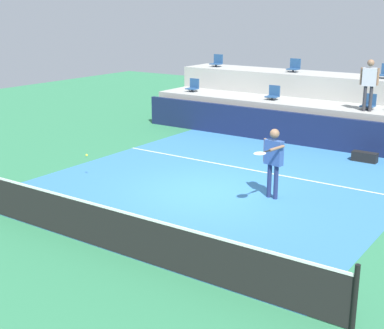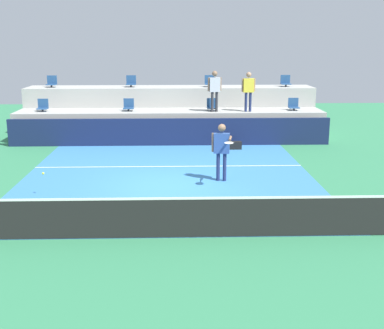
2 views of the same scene
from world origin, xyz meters
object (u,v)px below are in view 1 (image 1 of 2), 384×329
tennis_player (273,156)px  stadium_chair_upper_left (294,67)px  stadium_chair_lower_left (273,94)px  stadium_chair_lower_right (369,103)px  stadium_chair_upper_far_left (217,62)px  equipment_bag (365,157)px  stadium_chair_lower_far_left (193,86)px  spectator_in_grey (369,80)px  tennis_ball (87,155)px

tennis_player → stadium_chair_upper_left: bearing=111.8°
stadium_chair_lower_left → stadium_chair_lower_right: size_ratio=1.00×
stadium_chair_upper_far_left → equipment_bag: stadium_chair_upper_far_left is taller
stadium_chair_lower_right → stadium_chair_upper_far_left: size_ratio=1.00×
stadium_chair_lower_far_left → stadium_chair_upper_left: bearing=26.7°
stadium_chair_lower_far_left → stadium_chair_upper_far_left: stadium_chair_upper_far_left is taller
equipment_bag → stadium_chair_lower_far_left: bearing=165.2°
stadium_chair_upper_left → spectator_in_grey: size_ratio=0.31×
stadium_chair_lower_left → stadium_chair_upper_far_left: bearing=153.5°
stadium_chair_lower_left → stadium_chair_lower_right: 3.54m
stadium_chair_lower_right → tennis_ball: size_ratio=7.65×
stadium_chair_upper_left → tennis_ball: (-1.60, -9.83, -1.68)m
tennis_ball → stadium_chair_lower_far_left: bearing=103.9°
stadium_chair_upper_left → equipment_bag: size_ratio=0.68×
stadium_chair_lower_far_left → spectator_in_grey: 7.28m
stadium_chair_lower_far_left → stadium_chair_lower_left: bearing=0.0°
stadium_chair_upper_far_left → tennis_ball: stadium_chair_upper_far_left is taller
stadium_chair_lower_far_left → equipment_bag: stadium_chair_lower_far_left is taller
tennis_player → tennis_ball: tennis_player is taller
stadium_chair_upper_far_left → tennis_player: stadium_chair_upper_far_left is taller
stadium_chair_lower_far_left → tennis_player: size_ratio=0.30×
equipment_bag → stadium_chair_lower_right: bearing=107.4°
stadium_chair_lower_far_left → stadium_chair_upper_left: (3.59, 1.80, 0.85)m
stadium_chair_upper_left → spectator_in_grey: 4.25m
stadium_chair_lower_left → tennis_ball: (-1.63, -8.03, -0.83)m
stadium_chair_upper_far_left → stadium_chair_upper_left: bearing=0.0°
stadium_chair_lower_left → stadium_chair_upper_far_left: size_ratio=1.00×
stadium_chair_lower_right → stadium_chair_upper_far_left: stadium_chair_upper_far_left is taller
stadium_chair_lower_right → stadium_chair_upper_left: size_ratio=1.00×
stadium_chair_lower_far_left → spectator_in_grey: spectator_in_grey is taller
stadium_chair_upper_far_left → spectator_in_grey: bearing=-16.8°
stadium_chair_lower_left → stadium_chair_upper_far_left: 4.12m
stadium_chair_lower_far_left → spectator_in_grey: bearing=-3.0°
stadium_chair_lower_left → spectator_in_grey: size_ratio=0.31×
stadium_chair_lower_left → stadium_chair_lower_right: (3.54, 0.00, 0.00)m
stadium_chair_upper_left → tennis_ball: size_ratio=7.65×
tennis_player → tennis_ball: size_ratio=25.73×
stadium_chair_upper_far_left → stadium_chair_upper_left: (3.58, 0.00, 0.00)m
spectator_in_grey → tennis_player: bearing=-92.2°
stadium_chair_lower_right → spectator_in_grey: (0.07, -0.38, 0.81)m
stadium_chair_lower_left → stadium_chair_lower_right: same height
stadium_chair_upper_far_left → spectator_in_grey: size_ratio=0.31×
stadium_chair_lower_right → equipment_bag: bearing=-72.6°
spectator_in_grey → tennis_ball: (-5.24, -7.65, -1.64)m
stadium_chair_lower_right → stadium_chair_upper_far_left: 7.42m
stadium_chair_lower_right → tennis_ball: (-5.17, -8.03, -0.83)m
stadium_chair_lower_right → tennis_player: stadium_chair_lower_right is taller
spectator_in_grey → stadium_chair_upper_left: bearing=149.0°
stadium_chair_upper_far_left → stadium_chair_lower_left: bearing=-26.5°
stadium_chair_lower_right → stadium_chair_upper_far_left: bearing=165.9°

